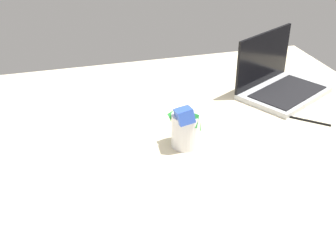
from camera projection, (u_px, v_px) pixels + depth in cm
name	position (u px, v px, depth cm)	size (l,w,h in cm)	color
bed_mattress	(157.00, 163.00, 145.53)	(180.00, 140.00, 18.00)	beige
laptop	(278.00, 83.00, 169.59)	(39.99, 36.04, 23.00)	#B7BABC
snack_cup	(185.00, 128.00, 134.99)	(9.61, 10.40, 14.99)	silver
charger_cable	(306.00, 120.00, 151.92)	(17.00, 0.60, 0.60)	black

